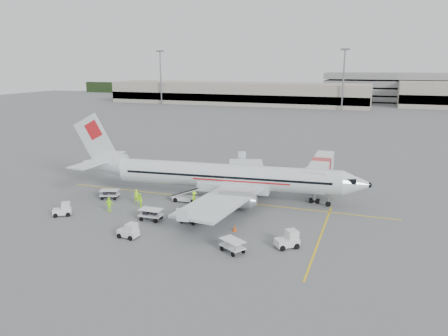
% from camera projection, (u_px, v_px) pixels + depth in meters
% --- Properties ---
extents(ground, '(360.00, 360.00, 0.00)m').
position_uv_depth(ground, '(219.00, 200.00, 56.25)').
color(ground, '#56595B').
extents(stripe_lead, '(44.00, 0.20, 0.01)m').
position_uv_depth(stripe_lead, '(219.00, 200.00, 56.25)').
color(stripe_lead, yellow).
rests_on(stripe_lead, ground).
extents(stripe_cross, '(0.20, 20.00, 0.01)m').
position_uv_depth(stripe_cross, '(320.00, 237.00, 44.34)').
color(stripe_cross, yellow).
rests_on(stripe_cross, ground).
extents(terminal_west, '(110.00, 22.00, 9.00)m').
position_uv_depth(terminal_west, '(237.00, 93.00, 187.27)').
color(terminal_west, gray).
rests_on(terminal_west, ground).
extents(parking_garage, '(62.00, 24.00, 14.00)m').
position_uv_depth(parking_garage, '(398.00, 87.00, 192.82)').
color(parking_garage, slate).
rests_on(parking_garage, ground).
extents(treeline, '(300.00, 3.00, 6.00)m').
position_uv_depth(treeline, '(342.00, 92.00, 215.68)').
color(treeline, black).
rests_on(treeline, ground).
extents(mast_west, '(3.20, 1.20, 22.00)m').
position_uv_depth(mast_west, '(161.00, 78.00, 184.59)').
color(mast_west, slate).
rests_on(mast_west, ground).
extents(mast_center, '(3.20, 1.20, 22.00)m').
position_uv_depth(mast_center, '(343.00, 80.00, 160.01)').
color(mast_center, slate).
rests_on(mast_center, ground).
extents(aircraft, '(40.61, 33.30, 10.42)m').
position_uv_depth(aircraft, '(227.00, 160.00, 55.46)').
color(aircraft, silver).
rests_on(aircraft, ground).
extents(jet_bridge, '(3.51, 16.94, 4.43)m').
position_uv_depth(jet_bridge, '(321.00, 175.00, 60.11)').
color(jet_bridge, silver).
rests_on(jet_bridge, ground).
extents(belt_loader, '(4.45, 1.77, 2.38)m').
position_uv_depth(belt_loader, '(186.00, 193.00, 55.36)').
color(belt_loader, silver).
rests_on(belt_loader, ground).
extents(tug_fore, '(2.51, 2.35, 1.70)m').
position_uv_depth(tug_fore, '(287.00, 239.00, 41.61)').
color(tug_fore, silver).
rests_on(tug_fore, ground).
extents(tug_mid, '(2.14, 1.36, 1.57)m').
position_uv_depth(tug_mid, '(128.00, 230.00, 44.02)').
color(tug_mid, silver).
rests_on(tug_mid, ground).
extents(tug_aft, '(2.33, 2.10, 1.57)m').
position_uv_depth(tug_aft, '(62.00, 209.00, 50.35)').
color(tug_aft, silver).
rests_on(tug_aft, ground).
extents(cart_loaded_a, '(2.56, 1.53, 1.33)m').
position_uv_depth(cart_loaded_a, '(151.00, 215.00, 48.91)').
color(cart_loaded_a, silver).
rests_on(cart_loaded_a, ground).
extents(cart_loaded_b, '(2.67, 2.05, 1.23)m').
position_uv_depth(cart_loaded_b, '(110.00, 194.00, 56.58)').
color(cart_loaded_b, silver).
rests_on(cart_loaded_b, ground).
extents(cart_empty_a, '(2.10, 1.32, 1.06)m').
position_uv_depth(cart_empty_a, '(189.00, 218.00, 48.14)').
color(cart_empty_a, silver).
rests_on(cart_empty_a, ground).
extents(cart_empty_b, '(2.78, 2.48, 1.25)m').
position_uv_depth(cart_empty_b, '(232.00, 246.00, 40.64)').
color(cart_empty_b, silver).
rests_on(cart_empty_b, ground).
extents(cone_nose, '(0.33, 0.33, 0.54)m').
position_uv_depth(cone_nose, '(315.00, 198.00, 56.40)').
color(cone_nose, '#E94105').
rests_on(cone_nose, ground).
extents(cone_port, '(0.39, 0.39, 0.63)m').
position_uv_depth(cone_port, '(254.00, 164.00, 74.88)').
color(cone_port, '#E94105').
rests_on(cone_port, ground).
extents(cone_stbd, '(0.40, 0.40, 0.65)m').
position_uv_depth(cone_stbd, '(235.00, 228.00, 45.86)').
color(cone_stbd, '#E94105').
rests_on(cone_stbd, ground).
extents(crew_a, '(0.68, 0.50, 1.69)m').
position_uv_depth(crew_a, '(137.00, 196.00, 55.14)').
color(crew_a, '#9FF211').
rests_on(crew_a, ground).
extents(crew_b, '(1.03, 1.05, 1.70)m').
position_uv_depth(crew_b, '(140.00, 200.00, 53.33)').
color(crew_b, '#9FF211').
rests_on(crew_b, ground).
extents(crew_c, '(0.78, 1.20, 1.75)m').
position_uv_depth(crew_c, '(194.00, 198.00, 54.11)').
color(crew_c, '#9FF211').
rests_on(crew_c, ground).
extents(crew_d, '(1.11, 0.69, 1.77)m').
position_uv_depth(crew_d, '(109.00, 205.00, 51.66)').
color(crew_d, '#9FF211').
rests_on(crew_d, ground).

